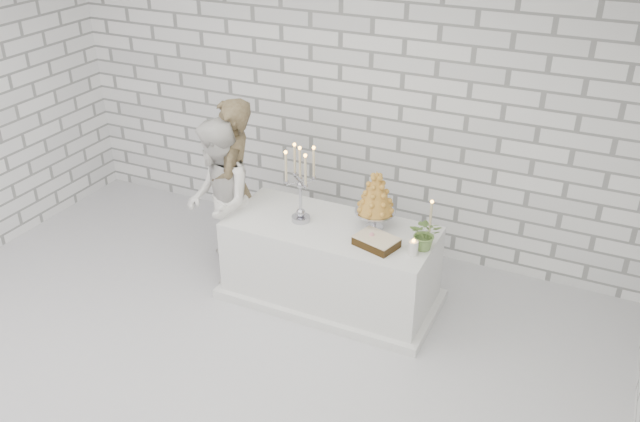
% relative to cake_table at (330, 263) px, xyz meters
% --- Properties ---
extents(ground, '(6.00, 5.00, 0.01)m').
position_rel_cake_table_xyz_m(ground, '(-0.43, -1.38, -0.38)').
color(ground, silver).
rests_on(ground, ground).
extents(wall_back, '(6.00, 0.01, 3.00)m').
position_rel_cake_table_xyz_m(wall_back, '(-0.43, 1.12, 1.12)').
color(wall_back, white).
rests_on(wall_back, ground).
extents(cake_table, '(1.80, 0.80, 0.75)m').
position_rel_cake_table_xyz_m(cake_table, '(0.00, 0.00, 0.00)').
color(cake_table, white).
rests_on(cake_table, ground).
extents(groom, '(0.63, 0.73, 1.69)m').
position_rel_cake_table_xyz_m(groom, '(-1.04, 0.11, 0.47)').
color(groom, '#4D3D27').
rests_on(groom, ground).
extents(bride, '(0.90, 0.95, 1.55)m').
position_rel_cake_table_xyz_m(bride, '(-1.08, -0.08, 0.40)').
color(bride, white).
rests_on(bride, ground).
extents(candelabra, '(0.30, 0.30, 0.70)m').
position_rel_cake_table_xyz_m(candelabra, '(-0.27, -0.03, 0.72)').
color(candelabra, '#AAA9B4').
rests_on(candelabra, cake_table).
extents(croquembouche, '(0.41, 0.41, 0.54)m').
position_rel_cake_table_xyz_m(croquembouche, '(0.35, 0.12, 0.64)').
color(croquembouche, '#B07A32').
rests_on(croquembouche, cake_table).
extents(chocolate_cake, '(0.38, 0.32, 0.08)m').
position_rel_cake_table_xyz_m(chocolate_cake, '(0.47, -0.14, 0.42)').
color(chocolate_cake, black).
rests_on(chocolate_cake, cake_table).
extents(pillar_candle, '(0.10, 0.10, 0.12)m').
position_rel_cake_table_xyz_m(pillar_candle, '(0.78, -0.14, 0.44)').
color(pillar_candle, white).
rests_on(pillar_candle, cake_table).
extents(extra_taper, '(0.07, 0.07, 0.32)m').
position_rel_cake_table_xyz_m(extra_taper, '(0.81, 0.18, 0.54)').
color(extra_taper, beige).
rests_on(extra_taper, cake_table).
extents(flowers, '(0.30, 0.27, 0.28)m').
position_rel_cake_table_xyz_m(flowers, '(0.84, -0.01, 0.52)').
color(flowers, '#49763B').
rests_on(flowers, cake_table).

